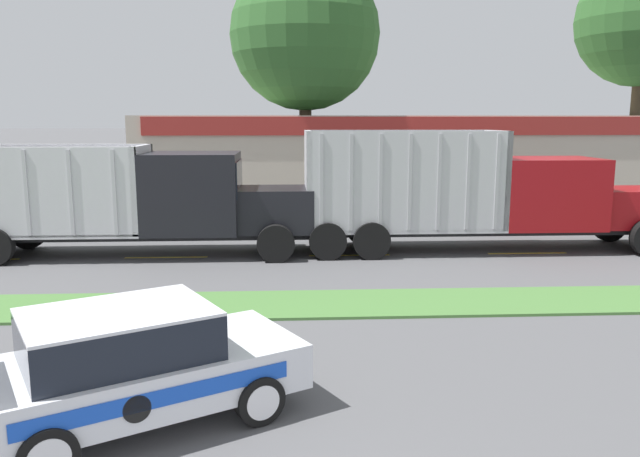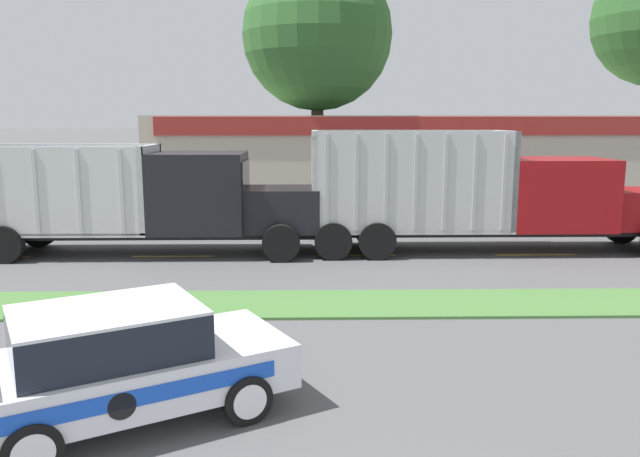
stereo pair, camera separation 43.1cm
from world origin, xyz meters
The scene contains 9 objects.
grass_verge centered at (0.00, 9.43, 0.03)m, with size 120.00×2.04×0.06m, color #477538.
centre_line_3 centered at (-3.99, 14.46, 0.00)m, with size 2.40×0.14×0.01m, color yellow.
centre_line_4 centered at (1.41, 14.46, 0.00)m, with size 2.40×0.14×0.01m, color yellow.
centre_line_5 centered at (6.81, 14.46, 0.00)m, with size 2.40×0.14×0.01m, color yellow.
dump_truck_lead centered at (-4.66, 14.82, 1.56)m, with size 12.02×2.61×3.27m.
dump_truck_trail centered at (6.43, 15.05, 1.59)m, with size 11.37×2.59×3.67m.
rally_car centered at (-2.45, 4.25, 0.82)m, with size 4.58×3.67×1.61m.
store_building_backdrop centered at (5.92, 29.76, 2.09)m, with size 26.45×12.10×4.17m.
tree_behind_left centered at (0.47, 26.17, 8.54)m, with size 6.93×6.93×13.05m.
Camera 1 is at (-0.43, -3.60, 3.98)m, focal length 35.00 mm.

